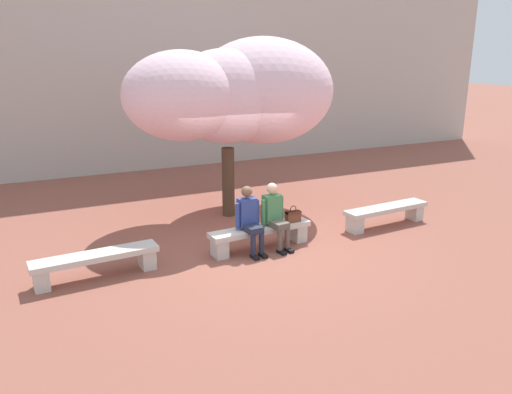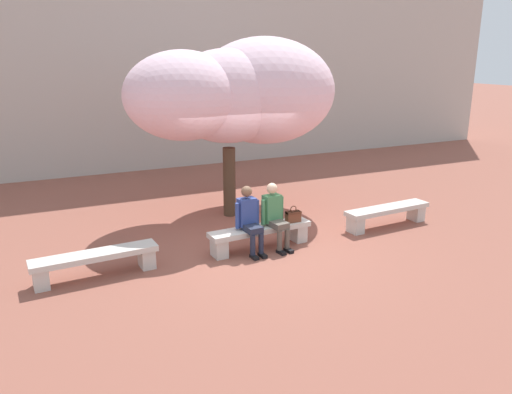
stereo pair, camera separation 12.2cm
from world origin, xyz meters
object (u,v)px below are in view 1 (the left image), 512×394
Objects in this scene: person_seated_right at (275,213)px; handbag at (293,216)px; person_seated_left at (249,217)px; cherry_tree_main at (235,93)px; stone_bench_near_west at (260,233)px; stone_bench_west_end at (96,261)px; stone_bench_center at (386,212)px.

handbag is (0.44, 0.04, -0.12)m from person_seated_right.
handbag is at bearing 2.11° from person_seated_left.
person_seated_left is 3.81× the size of handbag.
stone_bench_near_west is at bearing -102.49° from cherry_tree_main.
stone_bench_west_end is at bearing 179.11° from person_seated_right.
stone_bench_near_west is 0.77m from handbag.
stone_bench_center is 4.31m from cherry_tree_main.
stone_bench_near_west is 0.47m from person_seated_left.
cherry_tree_main reaches higher than stone_bench_west_end.
stone_bench_center is 6.27× the size of handbag.
stone_bench_west_end is at bearing 180.00° from stone_bench_near_west.
person_seated_left is at bearing -179.09° from stone_bench_center.
stone_bench_west_end is 3.84m from handbag.
cherry_tree_main is (0.52, 2.36, 2.51)m from stone_bench_near_west.
cherry_tree_main reaches higher than person_seated_left.
stone_bench_center is 1.65× the size of person_seated_right.
cherry_tree_main reaches higher than stone_bench_near_west.
stone_bench_near_west is 1.65× the size of person_seated_left.
stone_bench_west_end and stone_bench_near_west have the same top height.
cherry_tree_main is (-2.59, 2.36, 2.51)m from stone_bench_center.
stone_bench_center is at bearing 0.00° from stone_bench_near_west.
stone_bench_near_west is 3.11m from stone_bench_center.
person_seated_left is at bearing -108.06° from cherry_tree_main.
stone_bench_west_end is 0.43× the size of cherry_tree_main.
person_seated_left is 0.99m from handbag.
person_seated_right is at bearing -175.36° from handbag.
stone_bench_center is at bearing 1.07° from person_seated_right.
cherry_tree_main is at bearing 84.23° from person_seated_right.
stone_bench_west_end is 6.22m from stone_bench_center.
stone_bench_west_end is 3.41m from person_seated_right.
person_seated_left and person_seated_right have the same top height.
handbag is at bearing -0.26° from stone_bench_west_end.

